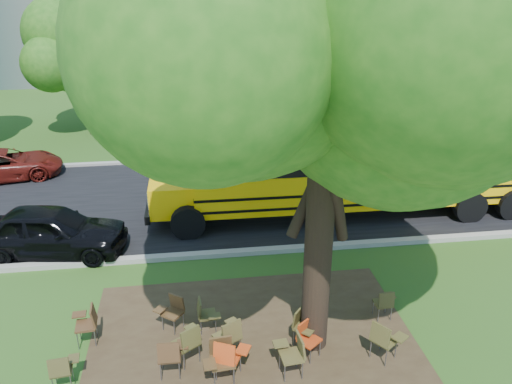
{
  "coord_description": "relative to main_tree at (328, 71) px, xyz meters",
  "views": [
    {
      "loc": [
        -0.1,
        -9.32,
        7.25
      ],
      "look_at": [
        1.69,
        3.86,
        1.54
      ],
      "focal_mm": 35.0,
      "sensor_mm": 36.0,
      "label": 1
    }
  ],
  "objects": [
    {
      "name": "ground",
      "position": [
        -2.28,
        0.96,
        -5.81
      ],
      "size": [
        160.0,
        160.0,
        0.0
      ],
      "primitive_type": "plane",
      "color": "#2E4E18",
      "rests_on": "ground"
    },
    {
      "name": "dirt_patch",
      "position": [
        -1.28,
        0.46,
        -5.79
      ],
      "size": [
        7.0,
        4.5,
        0.03
      ],
      "primitive_type": "cube",
      "color": "#382819",
      "rests_on": "ground"
    },
    {
      "name": "asphalt_road",
      "position": [
        -2.28,
        7.96,
        -5.79
      ],
      "size": [
        80.0,
        8.0,
        0.04
      ],
      "primitive_type": "cube",
      "color": "black",
      "rests_on": "ground"
    },
    {
      "name": "kerb_near",
      "position": [
        -2.28,
        3.96,
        -5.74
      ],
      "size": [
        80.0,
        0.25,
        0.14
      ],
      "primitive_type": "cube",
      "color": "gray",
      "rests_on": "ground"
    },
    {
      "name": "kerb_far",
      "position": [
        -2.28,
        12.06,
        -5.74
      ],
      "size": [
        80.0,
        0.25,
        0.14
      ],
      "primitive_type": "cube",
      "color": "gray",
      "rests_on": "ground"
    },
    {
      "name": "bg_tree_2",
      "position": [
        -7.28,
        16.96,
        -1.6
      ],
      "size": [
        4.8,
        4.8,
        6.62
      ],
      "color": "black",
      "rests_on": "ground"
    },
    {
      "name": "bg_tree_3",
      "position": [
        5.72,
        14.96,
        -0.78
      ],
      "size": [
        5.6,
        5.6,
        7.84
      ],
      "color": "black",
      "rests_on": "ground"
    },
    {
      "name": "main_tree",
      "position": [
        0.0,
        0.0,
        0.0
      ],
      "size": [
        7.2,
        7.2,
        9.42
      ],
      "color": "black",
      "rests_on": "ground"
    },
    {
      "name": "school_bus",
      "position": [
        3.23,
        6.38,
        -4.0
      ],
      "size": [
        12.84,
        3.0,
        3.13
      ],
      "rotation": [
        0.0,
        0.0,
        -0.01
      ],
      "color": "#FFBC08",
      "rests_on": "ground"
    },
    {
      "name": "chair_0",
      "position": [
        -5.02,
        -0.63,
        -5.3
      ],
      "size": [
        0.54,
        0.53,
        0.82
      ],
      "rotation": [
        0.0,
        0.0,
        0.11
      ],
      "color": "#47401F",
      "rests_on": "ground"
    },
    {
      "name": "chair_1",
      "position": [
        -2.99,
        -0.57,
        -5.24
      ],
      "size": [
        0.6,
        0.54,
        0.92
      ],
      "rotation": [
        0.0,
        0.0,
        -0.02
      ],
      "color": "#4A301A",
      "rests_on": "ground"
    },
    {
      "name": "chair_2",
      "position": [
        -2.64,
        -0.25,
        -5.23
      ],
      "size": [
        0.63,
        0.78,
        0.94
      ],
      "rotation": [
        0.0,
        0.0,
        0.57
      ],
      "color": "#4B4720",
      "rests_on": "ground"
    },
    {
      "name": "chair_3",
      "position": [
        -2.04,
        -0.8,
        -5.22
      ],
      "size": [
        0.63,
        0.6,
        0.95
      ],
      "rotation": [
        0.0,
        0.0,
        3.23
      ],
      "color": "#4E361B",
      "rests_on": "ground"
    },
    {
      "name": "chair_4",
      "position": [
        -1.89,
        -0.8,
        -5.22
      ],
      "size": [
        0.77,
        0.61,
        0.94
      ],
      "rotation": [
        0.0,
        0.0,
        -0.44
      ],
      "color": "#C64015",
      "rests_on": "ground"
    },
    {
      "name": "chair_5",
      "position": [
        -0.24,
        -0.38,
        -5.29
      ],
      "size": [
        0.56,
        0.71,
        0.83
      ],
      "rotation": [
        0.0,
        0.0,
        3.82
      ],
      "color": "#AF3812",
      "rests_on": "ground"
    },
    {
      "name": "chair_6",
      "position": [
        -0.61,
        -0.82,
        -5.24
      ],
      "size": [
        0.59,
        0.61,
        0.92
      ],
      "rotation": [
        0.0,
        0.0,
        1.67
      ],
      "color": "brown",
      "rests_on": "ground"
    },
    {
      "name": "chair_7",
      "position": [
        1.28,
        -0.71,
        -5.23
      ],
      "size": [
        0.79,
        0.63,
        0.93
      ],
      "rotation": [
        0.0,
        0.0,
        -0.94
      ],
      "color": "#4F4922",
      "rests_on": "ground"
    },
    {
      "name": "chair_8",
      "position": [
        -4.76,
        0.7,
        -5.25
      ],
      "size": [
        0.57,
        0.59,
        0.9
      ],
      "rotation": [
        0.0,
        0.0,
        1.65
      ],
      "color": "#4B311B",
      "rests_on": "ground"
    },
    {
      "name": "chair_9",
      "position": [
        -2.98,
        0.93,
        -5.29
      ],
      "size": [
        0.71,
        0.56,
        0.83
      ],
      "rotation": [
        0.0,
        0.0,
        2.49
      ],
      "color": "#4F361C",
      "rests_on": "ground"
    },
    {
      "name": "chair_10",
      "position": [
        -2.28,
        0.71,
        -5.3
      ],
      "size": [
        0.52,
        0.54,
        0.83
      ],
      "rotation": [
        0.0,
        0.0,
        -1.5
      ],
      "color": "#49451F",
      "rests_on": "ground"
    },
    {
      "name": "chair_11",
      "position": [
        -1.81,
        -0.19,
        -5.21
      ],
      "size": [
        0.65,
        0.79,
        0.97
      ],
      "rotation": [
        0.0,
        0.0,
        0.51
      ],
      "color": "brown",
      "rests_on": "ground"
    },
    {
      "name": "chair_12",
      "position": [
        -0.25,
        0.01,
        -5.28
      ],
      "size": [
        0.58,
        0.73,
        0.85
      ],
      "rotation": [
        0.0,
        0.0,
        4.02
      ],
      "color": "#4D4721",
      "rests_on": "ground"
    },
    {
      "name": "chair_13",
      "position": [
        1.81,
        0.6,
        -5.32
      ],
      "size": [
        0.51,
        0.48,
        0.79
      ],
      "rotation": [
        0.0,
        0.0,
        0.04
      ],
      "color": "#463F1E",
      "rests_on": "ground"
    },
    {
      "name": "black_car",
      "position": [
        -6.44,
        4.76,
        -5.09
      ],
      "size": [
        4.4,
        2.26,
        1.43
      ],
      "primitive_type": "imported",
      "rotation": [
        0.0,
        0.0,
        1.43
      ],
      "color": "black",
      "rests_on": "ground"
    },
    {
      "name": "bg_car_red",
      "position": [
        -9.61,
        11.04,
        -5.23
      ],
      "size": [
        4.5,
        2.79,
        1.16
      ],
      "primitive_type": "imported",
      "rotation": [
        0.0,
        0.0,
        1.79
      ],
      "color": "#57140F",
      "rests_on": "ground"
    }
  ]
}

